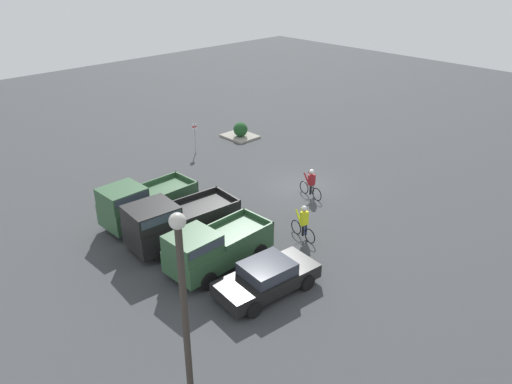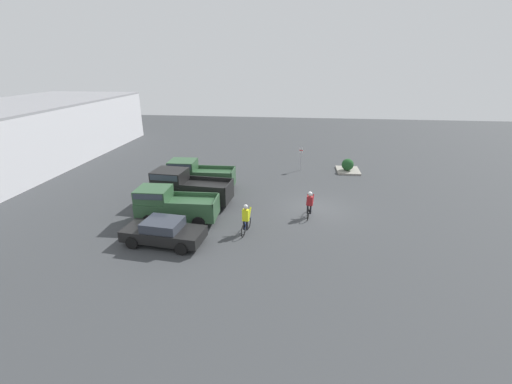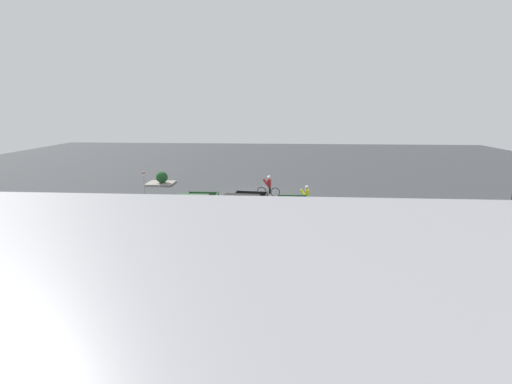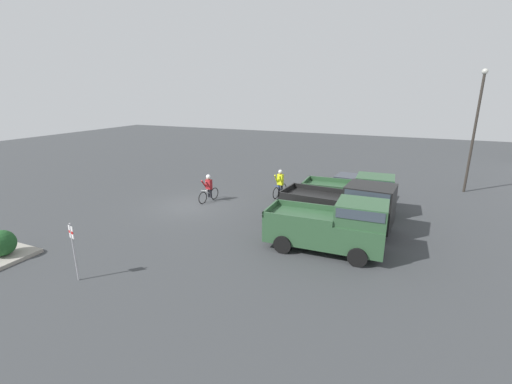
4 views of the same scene
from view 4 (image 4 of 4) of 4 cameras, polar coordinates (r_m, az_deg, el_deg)
The scene contains 10 objects.
ground_plane at distance 20.73m, azimuth -10.88°, elevation -2.24°, with size 80.00×80.00×0.00m, color #383A3D.
sedan_0 at distance 22.76m, azimuth 15.63°, elevation 0.97°, with size 2.36×4.52×1.38m.
pickup_truck_0 at distance 19.93m, azimuth 16.04°, elevation -0.04°, with size 2.27×4.90×2.13m.
pickup_truck_1 at distance 17.20m, azimuth 14.58°, elevation -2.13°, with size 2.64×5.49×2.35m.
pickup_truck_2 at distance 14.64m, azimuth 12.84°, elevation -5.43°, with size 2.23×4.92×2.30m.
cyclist_0 at distance 21.18m, azimuth -7.90°, elevation 0.74°, with size 1.85×0.52×1.70m.
cyclist_1 at distance 21.99m, azimuth 4.03°, elevation 1.50°, with size 1.77×0.52×1.79m.
fire_lane_sign at distance 13.65m, azimuth -28.15°, elevation -7.99°, with size 0.10×0.30×2.18m.
lamppost at distance 26.45m, azimuth 32.77°, elevation 9.57°, with size 0.36×0.36×7.89m.
shrub at distance 17.21m, azimuth -36.71°, elevation -6.84°, with size 1.06×1.06×1.06m.
Camera 4 is at (16.14, 11.28, 6.49)m, focal length 24.00 mm.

